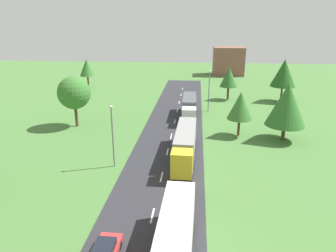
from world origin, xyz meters
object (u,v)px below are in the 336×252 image
object	(u,v)px
distant_building	(228,61)
truck_lead	(174,247)
tree_birch	(287,104)
tree_ash	(74,93)
lamppost_second	(113,133)
tree_maple	(240,106)
tree_elm	(284,73)
truck_third	(189,107)
lamppost_third	(209,89)
tree_oak	(87,67)
truck_second	(185,143)
tree_pine	(229,77)

from	to	relation	value
distant_building	truck_lead	bearing A→B (deg)	-97.46
tree_birch	tree_ash	xyz separation A→B (m)	(-34.17, 3.54, 0.27)
lamppost_second	tree_maple	world-z (taller)	lamppost_second
tree_elm	distant_building	world-z (taller)	tree_elm
truck_third	distant_building	distance (m)	53.17
distant_building	lamppost_second	bearing A→B (deg)	-105.60
lamppost_third	tree_oak	distance (m)	37.97
tree_maple	tree_ash	world-z (taller)	tree_ash
tree_oak	lamppost_second	bearing A→B (deg)	-67.45
truck_second	tree_ash	distance (m)	23.04
truck_lead	tree_elm	world-z (taller)	tree_elm
truck_lead	distant_building	distance (m)	91.33
truck_second	tree_maple	size ratio (longest dim) A/B	1.92
tree_birch	tree_maple	world-z (taller)	tree_birch
truck_lead	tree_oak	size ratio (longest dim) A/B	1.75
truck_third	tree_oak	size ratio (longest dim) A/B	1.53
lamppost_third	tree_pine	bearing A→B (deg)	65.44
lamppost_second	tree_ash	size ratio (longest dim) A/B	0.92
tree_elm	lamppost_second	bearing A→B (deg)	-128.75
truck_lead	lamppost_third	xyz separation A→B (m)	(3.76, 43.25, 2.51)
lamppost_second	tree_oak	world-z (taller)	tree_oak
tree_birch	distant_building	world-z (taller)	distant_building
lamppost_second	tree_pine	size ratio (longest dim) A/B	1.06
tree_oak	distant_building	world-z (taller)	distant_building
tree_pine	tree_elm	world-z (taller)	tree_elm
lamppost_second	tree_birch	size ratio (longest dim) A/B	0.90
lamppost_second	distant_building	distance (m)	76.67
tree_elm	tree_oak	bearing A→B (deg)	168.05
truck_lead	lamppost_second	world-z (taller)	lamppost_second
truck_second	tree_birch	size ratio (longest dim) A/B	1.54
tree_pine	distant_building	bearing A→B (deg)	84.99
truck_second	tree_ash	xyz separation A→B (m)	(-19.37, 11.91, 3.71)
truck_second	tree_elm	size ratio (longest dim) A/B	1.44
tree_maple	tree_pine	distance (m)	24.44
tree_ash	tree_oak	bearing A→B (deg)	105.58
lamppost_third	tree_birch	distance (m)	18.66
tree_birch	lamppost_second	bearing A→B (deg)	-153.90
truck_third	tree_pine	xyz separation A→B (m)	(8.61, 15.18, 3.12)
lamppost_third	tree_ash	distance (m)	25.86
truck_second	tree_maple	xyz separation A→B (m)	(8.17, 9.63, 2.77)
truck_third	tree_oak	xyz separation A→B (m)	(-28.29, 24.88, 3.55)
truck_lead	tree_oak	xyz separation A→B (m)	(-28.26, 63.62, 3.54)
truck_second	tree_pine	world-z (taller)	tree_pine
truck_second	truck_third	xyz separation A→B (m)	(0.04, 18.89, -0.05)
tree_pine	tree_ash	distance (m)	35.73
tree_maple	tree_ash	distance (m)	27.65
tree_oak	tree_pine	xyz separation A→B (m)	(36.90, -9.70, -0.43)
tree_elm	lamppost_third	bearing A→B (deg)	-149.20
truck_lead	truck_second	distance (m)	19.85
tree_pine	distant_building	xyz separation A→B (m)	(3.21, 36.61, -0.63)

